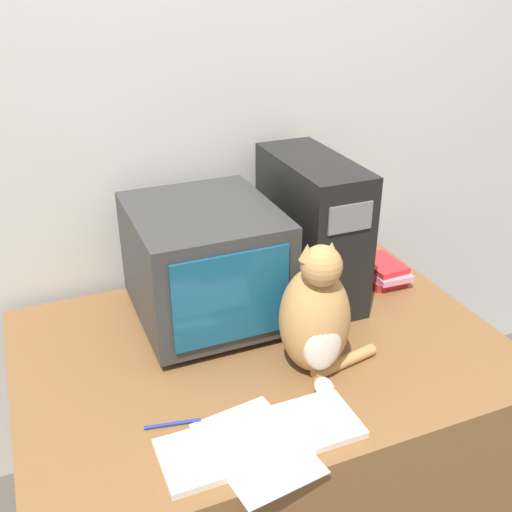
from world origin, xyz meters
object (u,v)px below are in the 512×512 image
object	(u,v)px
keyboard	(261,438)
cat	(316,318)
pen	(173,424)
crt_monitor	(205,263)
computer_tower	(311,228)
book_stack	(382,271)

from	to	relation	value
keyboard	cat	xyz separation A→B (m)	(0.24, 0.20, 0.16)
pen	keyboard	bearing A→B (deg)	-36.56
keyboard	cat	bearing A→B (deg)	39.76
cat	pen	size ratio (longest dim) A/B	2.91
pen	cat	bearing A→B (deg)	9.42
pen	crt_monitor	bearing A→B (deg)	61.81
crt_monitor	computer_tower	size ratio (longest dim) A/B	1.02
crt_monitor	pen	world-z (taller)	crt_monitor
keyboard	pen	distance (m)	0.22
crt_monitor	cat	size ratio (longest dim) A/B	1.20
computer_tower	pen	world-z (taller)	computer_tower
crt_monitor	keyboard	world-z (taller)	crt_monitor
book_stack	pen	xyz separation A→B (m)	(-0.88, -0.43, -0.03)
crt_monitor	computer_tower	xyz separation A→B (m)	(0.37, 0.03, 0.04)
computer_tower	keyboard	size ratio (longest dim) A/B	0.96
keyboard	book_stack	bearing A→B (deg)	38.69
book_stack	pen	world-z (taller)	book_stack
crt_monitor	book_stack	distance (m)	0.66
book_stack	pen	bearing A→B (deg)	-154.10
cat	book_stack	size ratio (longest dim) A/B	1.91
cat	pen	xyz separation A→B (m)	(-0.42, -0.07, -0.16)
keyboard	book_stack	xyz separation A→B (m)	(0.70, 0.56, 0.03)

